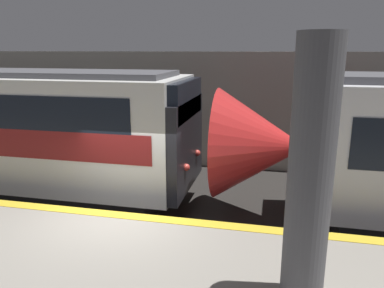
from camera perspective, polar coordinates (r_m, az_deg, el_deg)
The scene contains 3 objects.
ground_plane at distance 8.64m, azimuth -10.58°, elevation -15.94°, with size 120.00×120.00×0.00m, color #282623.
station_rear_barrier at distance 13.96m, azimuth -0.33°, elevation 5.22°, with size 50.00×0.15×4.23m.
support_pillar_near at distance 5.03m, azimuth 17.58°, elevation -4.61°, with size 0.58×0.58×3.56m.
Camera 1 is at (3.09, -6.82, 4.31)m, focal length 35.00 mm.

